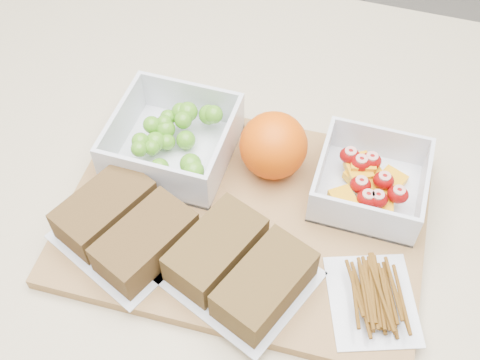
% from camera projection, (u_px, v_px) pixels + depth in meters
% --- Properties ---
extents(counter, '(1.20, 0.90, 0.90)m').
position_uv_depth(counter, '(240.00, 345.00, 1.10)').
color(counter, beige).
rests_on(counter, ground).
extents(cutting_board, '(0.43, 0.32, 0.02)m').
position_uv_depth(cutting_board, '(245.00, 217.00, 0.72)').
color(cutting_board, olive).
rests_on(cutting_board, counter).
extents(grape_container, '(0.14, 0.14, 0.06)m').
position_uv_depth(grape_container, '(175.00, 140.00, 0.75)').
color(grape_container, silver).
rests_on(grape_container, cutting_board).
extents(fruit_container, '(0.13, 0.13, 0.05)m').
position_uv_depth(fruit_container, '(370.00, 183.00, 0.71)').
color(fruit_container, silver).
rests_on(fruit_container, cutting_board).
extents(orange, '(0.08, 0.08, 0.08)m').
position_uv_depth(orange, '(273.00, 145.00, 0.72)').
color(orange, '#EC5505').
rests_on(orange, cutting_board).
extents(sandwich_bag_left, '(0.18, 0.18, 0.04)m').
position_uv_depth(sandwich_bag_left, '(125.00, 226.00, 0.68)').
color(sandwich_bag_left, silver).
rests_on(sandwich_bag_left, cutting_board).
extents(sandwich_bag_center, '(0.18, 0.17, 0.04)m').
position_uv_depth(sandwich_bag_center, '(240.00, 267.00, 0.64)').
color(sandwich_bag_center, silver).
rests_on(sandwich_bag_center, cutting_board).
extents(pretzel_bag, '(0.12, 0.13, 0.02)m').
position_uv_depth(pretzel_bag, '(374.00, 296.00, 0.63)').
color(pretzel_bag, silver).
rests_on(pretzel_bag, cutting_board).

